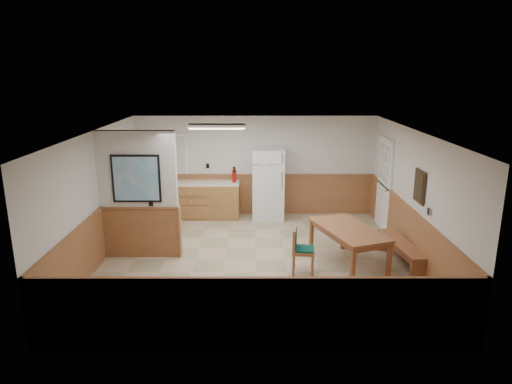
{
  "coord_description": "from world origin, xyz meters",
  "views": [
    {
      "loc": [
        0.0,
        -8.27,
        3.58
      ],
      "look_at": [
        0.01,
        0.4,
        1.26
      ],
      "focal_mm": 32.0,
      "sensor_mm": 36.0,
      "label": 1
    }
  ],
  "objects_px": {
    "dining_bench": "(402,248)",
    "fire_extinguisher": "(234,176)",
    "dining_chair": "(299,247)",
    "soap_bottle": "(172,178)",
    "refrigerator": "(269,184)",
    "dining_table": "(348,233)"
  },
  "relations": [
    {
      "from": "dining_table",
      "to": "dining_chair",
      "type": "height_order",
      "value": "dining_chair"
    },
    {
      "from": "dining_table",
      "to": "dining_bench",
      "type": "bearing_deg",
      "value": -17.47
    },
    {
      "from": "refrigerator",
      "to": "fire_extinguisher",
      "type": "relative_size",
      "value": 4.44
    },
    {
      "from": "dining_table",
      "to": "fire_extinguisher",
      "type": "relative_size",
      "value": 4.77
    },
    {
      "from": "dining_chair",
      "to": "soap_bottle",
      "type": "relative_size",
      "value": 3.97
    },
    {
      "from": "refrigerator",
      "to": "dining_chair",
      "type": "relative_size",
      "value": 2.05
    },
    {
      "from": "dining_bench",
      "to": "dining_chair",
      "type": "bearing_deg",
      "value": -177.75
    },
    {
      "from": "dining_table",
      "to": "fire_extinguisher",
      "type": "xyz_separation_m",
      "value": [
        -2.25,
        2.96,
        0.42
      ]
    },
    {
      "from": "refrigerator",
      "to": "dining_table",
      "type": "xyz_separation_m",
      "value": [
        1.4,
        -2.92,
        -0.22
      ]
    },
    {
      "from": "dining_bench",
      "to": "fire_extinguisher",
      "type": "height_order",
      "value": "fire_extinguisher"
    },
    {
      "from": "dining_bench",
      "to": "fire_extinguisher",
      "type": "bearing_deg",
      "value": 130.95
    },
    {
      "from": "refrigerator",
      "to": "dining_bench",
      "type": "xyz_separation_m",
      "value": [
        2.43,
        -2.88,
        -0.53
      ]
    },
    {
      "from": "dining_table",
      "to": "soap_bottle",
      "type": "bearing_deg",
      "value": 122.44
    },
    {
      "from": "refrigerator",
      "to": "fire_extinguisher",
      "type": "bearing_deg",
      "value": 179.31
    },
    {
      "from": "dining_table",
      "to": "fire_extinguisher",
      "type": "height_order",
      "value": "fire_extinguisher"
    },
    {
      "from": "refrigerator",
      "to": "dining_chair",
      "type": "height_order",
      "value": "refrigerator"
    },
    {
      "from": "fire_extinguisher",
      "to": "soap_bottle",
      "type": "height_order",
      "value": "fire_extinguisher"
    },
    {
      "from": "dining_chair",
      "to": "soap_bottle",
      "type": "bearing_deg",
      "value": 138.04
    },
    {
      "from": "dining_bench",
      "to": "fire_extinguisher",
      "type": "xyz_separation_m",
      "value": [
        -3.28,
        2.92,
        0.73
      ]
    },
    {
      "from": "dining_chair",
      "to": "soap_bottle",
      "type": "distance_m",
      "value": 4.36
    },
    {
      "from": "fire_extinguisher",
      "to": "soap_bottle",
      "type": "bearing_deg",
      "value": -164.5
    },
    {
      "from": "dining_table",
      "to": "dining_chair",
      "type": "xyz_separation_m",
      "value": [
        -0.94,
        -0.29,
        -0.16
      ]
    }
  ]
}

